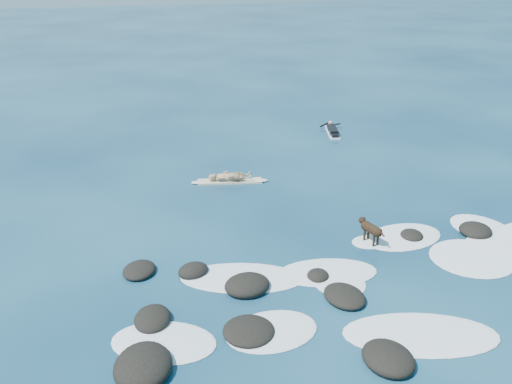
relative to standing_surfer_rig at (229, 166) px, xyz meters
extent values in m
plane|color=#0A2642|center=(2.27, -7.17, -0.68)|extent=(160.00, 160.00, 0.00)
ellipsoid|color=black|center=(-1.02, -7.49, -0.56)|extent=(1.53, 1.43, 0.48)
ellipsoid|color=black|center=(-3.60, -8.37, -0.58)|extent=(1.11, 1.30, 0.40)
ellipsoid|color=black|center=(-2.32, -6.37, -0.58)|extent=(1.14, 1.08, 0.40)
ellipsoid|color=black|center=(1.02, -7.40, -0.61)|extent=(0.83, 0.88, 0.27)
ellipsoid|color=black|center=(-3.79, -5.95, -0.60)|extent=(1.26, 1.36, 0.32)
ellipsoid|color=black|center=(1.36, -11.09, -0.56)|extent=(1.31, 1.47, 0.46)
ellipsoid|color=black|center=(-3.93, -10.09, -0.54)|extent=(1.56, 1.80, 0.55)
ellipsoid|color=black|center=(-1.41, -9.37, -0.60)|extent=(1.57, 1.59, 0.32)
ellipsoid|color=black|center=(6.82, -6.08, -0.57)|extent=(1.19, 1.21, 0.44)
ellipsoid|color=black|center=(4.71, -5.84, -0.60)|extent=(0.97, 1.03, 0.28)
ellipsoid|color=black|center=(1.35, -8.55, -0.59)|extent=(1.26, 1.46, 0.36)
ellipsoid|color=white|center=(5.82, -7.46, -0.67)|extent=(2.93, 2.83, 0.12)
ellipsoid|color=white|center=(-3.41, -9.22, -0.67)|extent=(2.92, 2.41, 0.12)
ellipsoid|color=white|center=(2.56, -10.39, -0.67)|extent=(4.08, 2.66, 0.12)
ellipsoid|color=white|center=(-1.04, -6.92, -0.67)|extent=(3.77, 2.48, 0.12)
ellipsoid|color=white|center=(7.26, -5.86, -0.67)|extent=(2.26, 2.69, 0.12)
ellipsoid|color=white|center=(6.83, -7.22, -0.67)|extent=(1.87, 2.25, 0.12)
ellipsoid|color=white|center=(4.45, -5.76, -0.67)|extent=(2.99, 2.22, 0.12)
ellipsoid|color=white|center=(1.38, -7.20, -0.67)|extent=(3.05, 1.89, 0.12)
ellipsoid|color=white|center=(1.51, -7.73, -0.67)|extent=(1.69, 1.88, 0.12)
ellipsoid|color=white|center=(-0.85, -9.41, -0.67)|extent=(2.48, 1.91, 0.12)
ellipsoid|color=white|center=(3.26, -5.83, -0.67)|extent=(1.10, 0.90, 0.12)
cube|color=beige|center=(0.00, 0.00, -0.63)|extent=(2.55, 0.91, 0.08)
ellipsoid|color=beige|center=(1.23, -0.20, -0.63)|extent=(0.54, 0.36, 0.09)
ellipsoid|color=beige|center=(-1.23, 0.20, -0.63)|extent=(0.54, 0.36, 0.09)
imported|color=tan|center=(0.00, 0.00, 0.22)|extent=(0.48, 0.65, 1.62)
cube|color=white|center=(6.15, 5.00, -0.63)|extent=(0.92, 2.18, 0.08)
ellipsoid|color=white|center=(6.37, 6.04, -0.63)|extent=(0.35, 0.51, 0.08)
cube|color=black|center=(6.15, 5.00, -0.48)|extent=(0.66, 1.36, 0.21)
sphere|color=tan|center=(6.31, 5.74, -0.37)|extent=(0.26, 0.26, 0.22)
cylinder|color=black|center=(6.07, 5.93, -0.49)|extent=(0.54, 0.18, 0.24)
cylinder|color=black|center=(6.60, 5.82, -0.49)|extent=(0.49, 0.38, 0.24)
cube|color=black|center=(5.99, 4.29, -0.52)|extent=(0.43, 0.59, 0.14)
cylinder|color=black|center=(3.26, -5.93, -0.16)|extent=(0.47, 0.67, 0.30)
sphere|color=black|center=(3.18, -5.67, -0.16)|extent=(0.39, 0.39, 0.31)
sphere|color=black|center=(3.35, -6.19, -0.16)|extent=(0.35, 0.35, 0.28)
sphere|color=black|center=(3.13, -5.50, -0.05)|extent=(0.28, 0.28, 0.22)
cone|color=black|center=(3.09, -5.37, -0.07)|extent=(0.15, 0.17, 0.12)
cone|color=black|center=(3.07, -5.53, 0.04)|extent=(0.12, 0.10, 0.11)
cone|color=black|center=(3.18, -5.49, 0.04)|extent=(0.12, 0.10, 0.11)
cylinder|color=black|center=(3.12, -5.75, -0.47)|extent=(0.09, 0.09, 0.40)
cylinder|color=black|center=(3.28, -5.71, -0.47)|extent=(0.09, 0.09, 0.40)
cylinder|color=black|center=(3.25, -6.16, -0.47)|extent=(0.09, 0.09, 0.40)
cylinder|color=black|center=(3.40, -6.11, -0.47)|extent=(0.09, 0.09, 0.40)
cylinder|color=black|center=(3.39, -6.32, -0.10)|extent=(0.14, 0.29, 0.17)
camera|label=1|loc=(-3.88, -20.20, 7.84)|focal=40.00mm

